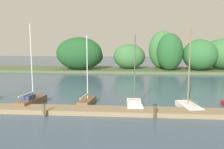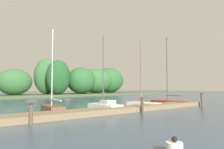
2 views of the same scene
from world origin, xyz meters
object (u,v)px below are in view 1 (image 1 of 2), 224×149
object	(u,v)px
sailboat_1	(32,100)
sailboat_4	(188,105)
mooring_piling_2	(155,112)
mooring_piling_1	(44,110)
sailboat_2	(87,101)
sailboat_3	(134,104)

from	to	relation	value
sailboat_1	sailboat_4	bearing A→B (deg)	-79.49
mooring_piling_2	mooring_piling_1	bearing A→B (deg)	-178.57
mooring_piling_1	mooring_piling_2	world-z (taller)	mooring_piling_2
sailboat_1	sailboat_4	world-z (taller)	sailboat_1
sailboat_2	sailboat_3	world-z (taller)	sailboat_3
sailboat_4	mooring_piling_2	size ratio (longest dim) A/B	6.11
sailboat_1	sailboat_3	xyz separation A→B (m)	(8.67, -0.15, -0.07)
sailboat_1	sailboat_4	distance (m)	12.96
sailboat_3	sailboat_2	bearing A→B (deg)	78.52
sailboat_2	sailboat_1	bearing A→B (deg)	101.99
sailboat_1	mooring_piling_1	bearing A→B (deg)	-133.52
sailboat_3	mooring_piling_2	xyz separation A→B (m)	(1.39, -2.74, 0.18)
sailboat_1	sailboat_3	distance (m)	8.67
sailboat_2	sailboat_4	size ratio (longest dim) A/B	0.94
sailboat_2	mooring_piling_1	xyz separation A→B (m)	(-2.49, -3.55, 0.18)
sailboat_3	sailboat_4	world-z (taller)	sailboat_4
sailboat_2	sailboat_3	size ratio (longest dim) A/B	0.99
sailboat_4	mooring_piling_2	distance (m)	3.99
sailboat_4	mooring_piling_2	world-z (taller)	sailboat_4
sailboat_4	mooring_piling_1	size ratio (longest dim) A/B	6.18
sailboat_2	mooring_piling_2	bearing A→B (deg)	-115.59
sailboat_2	mooring_piling_2	world-z (taller)	sailboat_2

